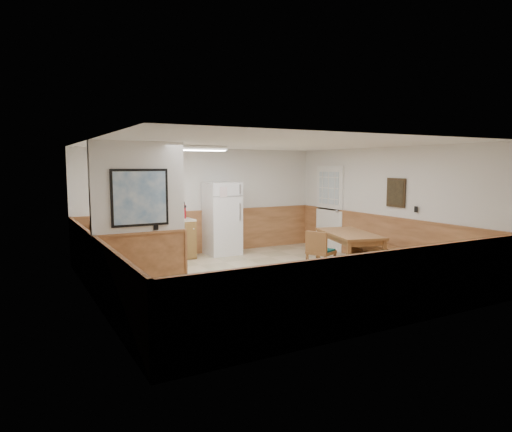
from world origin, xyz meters
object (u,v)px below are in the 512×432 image
fire_extinguisher (184,211)px  soap_bottle (106,218)px  refrigerator (222,218)px  dining_bench (376,249)px  dining_chair (319,249)px  dining_table (349,237)px

fire_extinguisher → soap_bottle: size_ratio=1.60×
refrigerator → dining_bench: size_ratio=1.11×
soap_bottle → dining_chair: bearing=-38.9°
refrigerator → dining_table: (1.63, -2.66, -0.20)m
dining_table → fire_extinguisher: 3.77m
dining_bench → dining_chair: bearing=-172.8°
dining_chair → fire_extinguisher: size_ratio=2.22×
refrigerator → soap_bottle: size_ratio=7.19×
soap_bottle → refrigerator: bearing=-0.7°
dining_chair → soap_bottle: soap_bottle is taller
dining_table → dining_chair: (-0.83, -0.09, -0.16)m
fire_extinguisher → soap_bottle: (-1.73, -0.06, -0.05)m
dining_table → dining_bench: bearing=15.2°
dining_bench → soap_bottle: (-5.02, 2.70, 0.68)m
dining_bench → soap_bottle: size_ratio=6.45×
dining_chair → fire_extinguisher: bearing=97.1°
dining_bench → refrigerator: bearing=135.8°
dining_chair → soap_bottle: size_ratio=3.56×
dining_bench → dining_chair: size_ratio=1.81×
dining_chair → soap_bottle: bearing=117.1°
refrigerator → fire_extinguisher: 0.94m
refrigerator → fire_extinguisher: bearing=173.4°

